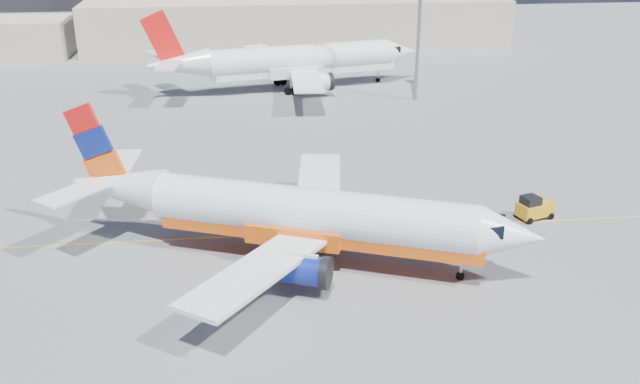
{
  "coord_description": "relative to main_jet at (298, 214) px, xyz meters",
  "views": [
    {
      "loc": [
        -4.97,
        -46.1,
        24.09
      ],
      "look_at": [
        0.56,
        2.7,
        3.5
      ],
      "focal_mm": 40.0,
      "sensor_mm": 36.0,
      "label": 1
    }
  ],
  "objects": [
    {
      "name": "taxi_line",
      "position": [
        1.42,
        4.11,
        -3.48
      ],
      "size": [
        70.0,
        0.15,
        0.01
      ],
      "primitive_type": "cube",
      "color": "yellow",
      "rests_on": "ground"
    },
    {
      "name": "traffic_cone",
      "position": [
        2.84,
        3.26,
        -3.23
      ],
      "size": [
        0.37,
        0.37,
        0.51
      ],
      "color": "white",
      "rests_on": "ground"
    },
    {
      "name": "main_jet",
      "position": [
        0.0,
        0.0,
        0.0
      ],
      "size": [
        34.13,
        25.78,
        10.45
      ],
      "rotation": [
        0.0,
        0.0,
        -0.38
      ],
      "color": "white",
      "rests_on": "ground"
    },
    {
      "name": "second_jet",
      "position": [
        3.34,
        47.9,
        0.25
      ],
      "size": [
        37.13,
        28.63,
        11.2
      ],
      "rotation": [
        0.0,
        0.0,
        0.21
      ],
      "color": "white",
      "rests_on": "ground"
    },
    {
      "name": "gse_tug",
      "position": [
        19.32,
        4.74,
        -2.54
      ],
      "size": [
        3.13,
        2.49,
        1.99
      ],
      "rotation": [
        0.0,
        0.0,
        0.32
      ],
      "color": "black",
      "rests_on": "ground"
    },
    {
      "name": "terminal_main",
      "position": [
        6.42,
        76.11,
        0.52
      ],
      "size": [
        70.0,
        14.0,
        8.0
      ],
      "primitive_type": "cube",
      "color": "beige",
      "rests_on": "ground"
    },
    {
      "name": "ground",
      "position": [
        1.42,
        1.11,
        -3.48
      ],
      "size": [
        240.0,
        240.0,
        0.0
      ],
      "primitive_type": "plane",
      "color": "slate",
      "rests_on": "ground"
    }
  ]
}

